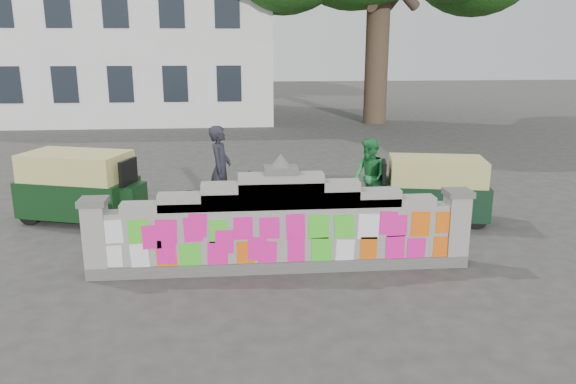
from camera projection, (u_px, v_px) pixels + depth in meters
name	position (u px, v px, depth m)	size (l,w,h in m)	color
ground	(281.00, 269.00, 9.56)	(100.00, 100.00, 0.00)	#383533
parapet_wall	(281.00, 228.00, 9.37)	(6.48, 0.44, 2.01)	#4C4C49
building	(113.00, 38.00, 29.09)	(16.00, 10.00, 8.90)	silver
cyclist_bike	(221.00, 198.00, 11.96)	(0.72, 2.07, 1.09)	black
cyclist_rider	(221.00, 181.00, 11.87)	(0.67, 0.44, 1.84)	#21212A
pedestrian	(369.00, 177.00, 12.40)	(0.84, 0.66, 1.73)	#24843C
rickshaw_left	(81.00, 186.00, 12.04)	(2.79, 1.90, 1.50)	black
rickshaw_right	(432.00, 189.00, 12.05)	(2.57, 1.56, 1.38)	black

